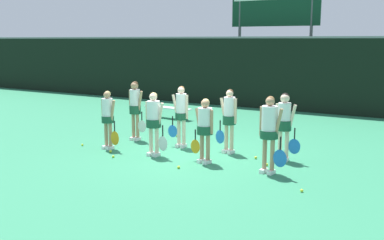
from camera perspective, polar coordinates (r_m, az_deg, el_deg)
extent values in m
plane|color=#2D7F56|center=(12.02, -0.08, -4.38)|extent=(140.00, 140.00, 0.00)
cube|color=black|center=(19.53, 12.60, 5.58)|extent=(60.00, 0.06, 3.07)
cube|color=slate|center=(19.47, 12.78, 10.20)|extent=(60.00, 0.08, 0.08)
cylinder|color=#515156|center=(22.30, 6.04, 8.95)|extent=(0.14, 0.14, 5.12)
cylinder|color=#515156|center=(21.12, 14.79, 8.61)|extent=(0.14, 0.14, 5.12)
cube|color=#0F3823|center=(21.69, 10.46, 13.61)|extent=(4.25, 0.12, 1.49)
cube|color=silver|center=(17.43, -3.12, 1.59)|extent=(2.11, 0.55, 0.04)
cylinder|color=slate|center=(17.06, -0.60, 0.66)|extent=(0.06, 0.06, 0.40)
cylinder|color=slate|center=(16.85, -1.10, 0.55)|extent=(0.06, 0.06, 0.40)
cylinder|color=slate|center=(18.10, -4.99, 1.18)|extent=(0.06, 0.06, 0.40)
cylinder|color=slate|center=(17.91, -5.51, 1.08)|extent=(0.06, 0.06, 0.40)
cylinder|color=tan|center=(12.70, -10.32, -1.96)|extent=(0.10, 0.10, 0.78)
cylinder|color=tan|center=(12.81, -10.84, -1.87)|extent=(0.10, 0.10, 0.78)
cube|color=white|center=(12.75, -10.36, -3.49)|extent=(0.13, 0.25, 0.09)
cube|color=white|center=(12.87, -10.88, -3.38)|extent=(0.13, 0.25, 0.09)
cylinder|color=#194C33|center=(12.67, -10.65, 0.09)|extent=(0.34, 0.34, 0.18)
cylinder|color=white|center=(12.63, -10.68, 1.25)|extent=(0.30, 0.30, 0.65)
sphere|color=tan|center=(12.57, -10.75, 3.14)|extent=(0.19, 0.19, 0.19)
sphere|color=#D8B772|center=(12.58, -10.69, 3.26)|extent=(0.18, 0.18, 0.18)
cylinder|color=tan|center=(12.50, -10.07, 1.11)|extent=(0.21, 0.09, 0.62)
cylinder|color=tan|center=(12.76, -11.25, 1.26)|extent=(0.08, 0.08, 0.62)
cylinder|color=black|center=(12.50, -9.82, -0.76)|extent=(0.03, 0.03, 0.29)
ellipsoid|color=orange|center=(12.56, -9.77, -2.29)|extent=(0.28, 0.03, 0.40)
cylinder|color=beige|center=(11.79, -4.49, -2.71)|extent=(0.10, 0.10, 0.80)
cylinder|color=beige|center=(11.89, -5.24, -2.61)|extent=(0.10, 0.10, 0.80)
cube|color=white|center=(11.85, -4.54, -4.40)|extent=(0.12, 0.24, 0.09)
cube|color=white|center=(11.94, -5.29, -4.29)|extent=(0.12, 0.24, 0.09)
cylinder|color=#194C33|center=(11.74, -4.90, -0.40)|extent=(0.39, 0.39, 0.21)
cylinder|color=white|center=(11.70, -4.92, 0.83)|extent=(0.34, 0.34, 0.66)
sphere|color=beige|center=(11.63, -4.95, 2.93)|extent=(0.20, 0.20, 0.20)
sphere|color=#D8B772|center=(11.65, -4.90, 3.06)|extent=(0.19, 0.19, 0.19)
cylinder|color=beige|center=(11.59, -4.05, 0.68)|extent=(0.21, 0.08, 0.63)
cylinder|color=beige|center=(11.81, -5.73, 0.83)|extent=(0.08, 0.08, 0.63)
cylinder|color=black|center=(11.60, -3.74, -1.36)|extent=(0.03, 0.03, 0.29)
ellipsoid|color=silver|center=(11.68, -3.72, -3.00)|extent=(0.28, 0.03, 0.40)
cylinder|color=tan|center=(11.06, 2.04, -3.64)|extent=(0.10, 0.10, 0.76)
cylinder|color=tan|center=(11.17, 1.27, -3.49)|extent=(0.10, 0.10, 0.76)
cube|color=white|center=(11.12, 1.93, -5.35)|extent=(0.15, 0.26, 0.09)
cube|color=white|center=(11.24, 1.16, -5.18)|extent=(0.15, 0.26, 0.09)
cylinder|color=#194C33|center=(11.02, 1.66, -1.26)|extent=(0.40, 0.40, 0.21)
cylinder|color=white|center=(10.97, 1.67, -0.05)|extent=(0.35, 0.35, 0.62)
sphere|color=tan|center=(10.91, 1.68, 2.09)|extent=(0.21, 0.21, 0.21)
sphere|color=#D8B772|center=(10.92, 1.75, 2.23)|extent=(0.19, 0.19, 0.19)
cylinder|color=tan|center=(11.11, 0.81, 0.00)|extent=(0.21, 0.11, 0.59)
cylinder|color=tan|center=(10.85, 2.51, -0.25)|extent=(0.08, 0.08, 0.59)
cylinder|color=black|center=(11.22, 0.42, -1.85)|extent=(0.03, 0.03, 0.26)
ellipsoid|color=orange|center=(11.28, 0.42, -3.39)|extent=(0.26, 0.03, 0.36)
cylinder|color=tan|center=(10.36, 10.16, -4.51)|extent=(0.10, 0.10, 0.85)
cylinder|color=tan|center=(10.45, 9.20, -4.35)|extent=(0.10, 0.10, 0.85)
cube|color=white|center=(10.44, 10.02, -6.55)|extent=(0.14, 0.25, 0.09)
cube|color=white|center=(10.53, 9.07, -6.38)|extent=(0.14, 0.25, 0.09)
cylinder|color=#194C33|center=(10.30, 9.76, -1.80)|extent=(0.41, 0.41, 0.18)
cylinder|color=white|center=(10.24, 9.81, -0.21)|extent=(0.36, 0.36, 0.71)
sphere|color=tan|center=(10.17, 9.89, 2.33)|extent=(0.20, 0.20, 0.20)
sphere|color=olive|center=(10.18, 9.94, 2.49)|extent=(0.19, 0.19, 0.19)
cylinder|color=tan|center=(10.15, 10.90, -0.41)|extent=(0.22, 0.10, 0.68)
cylinder|color=tan|center=(10.34, 8.79, -0.15)|extent=(0.08, 0.08, 0.68)
cylinder|color=black|center=(10.18, 11.17, -2.91)|extent=(0.03, 0.03, 0.29)
ellipsoid|color=blue|center=(10.27, 11.10, -4.81)|extent=(0.32, 0.03, 0.41)
cylinder|color=tan|center=(13.68, -6.92, -0.83)|extent=(0.10, 0.10, 0.85)
cylinder|color=tan|center=(13.79, -7.45, -0.76)|extent=(0.10, 0.10, 0.85)
cube|color=white|center=(13.74, -6.97, -2.41)|extent=(0.12, 0.25, 0.09)
cube|color=white|center=(13.84, -7.50, -2.32)|extent=(0.12, 0.25, 0.09)
cylinder|color=#194C33|center=(13.65, -7.24, 1.33)|extent=(0.35, 0.35, 0.25)
cylinder|color=white|center=(13.61, -7.26, 2.41)|extent=(0.30, 0.30, 0.70)
sphere|color=tan|center=(13.56, -7.31, 4.34)|extent=(0.23, 0.23, 0.23)
sphere|color=#4C331E|center=(13.57, -7.25, 4.46)|extent=(0.21, 0.21, 0.21)
cylinder|color=tan|center=(13.49, -6.64, 2.30)|extent=(0.22, 0.09, 0.66)
cylinder|color=tan|center=(13.73, -7.84, 2.41)|extent=(0.08, 0.08, 0.66)
cylinder|color=black|center=(13.49, -6.40, 0.51)|extent=(0.03, 0.03, 0.26)
ellipsoid|color=silver|center=(13.54, -6.37, -0.80)|extent=(0.30, 0.03, 0.36)
cylinder|color=beige|center=(12.70, -1.04, -1.67)|extent=(0.10, 0.10, 0.83)
cylinder|color=beige|center=(12.77, -1.69, -1.61)|extent=(0.10, 0.10, 0.83)
cube|color=white|center=(12.75, -1.10, -3.32)|extent=(0.13, 0.25, 0.09)
cube|color=white|center=(12.82, -1.74, -3.25)|extent=(0.13, 0.25, 0.09)
cylinder|color=#194C33|center=(12.64, -1.38, 0.50)|extent=(0.34, 0.34, 0.19)
cylinder|color=white|center=(12.60, -1.38, 1.77)|extent=(0.29, 0.29, 0.70)
sphere|color=beige|center=(12.54, -1.39, 3.80)|extent=(0.19, 0.19, 0.19)
sphere|color=olive|center=(12.55, -1.35, 3.92)|extent=(0.18, 0.18, 0.18)
cylinder|color=beige|center=(12.68, -2.13, 1.77)|extent=(0.22, 0.09, 0.67)
cylinder|color=beige|center=(12.52, -0.66, 1.67)|extent=(0.08, 0.08, 0.67)
cylinder|color=black|center=(12.77, -2.48, -0.08)|extent=(0.03, 0.03, 0.26)
ellipsoid|color=blue|center=(12.83, -2.47, -1.43)|extent=(0.31, 0.03, 0.36)
cylinder|color=beige|center=(12.07, 5.07, -2.35)|extent=(0.10, 0.10, 0.82)
cylinder|color=beige|center=(12.15, 4.38, -2.25)|extent=(0.10, 0.10, 0.82)
cube|color=white|center=(12.13, 4.97, -4.06)|extent=(0.13, 0.25, 0.09)
cube|color=white|center=(12.21, 4.29, -3.95)|extent=(0.13, 0.25, 0.09)
cylinder|color=#194C33|center=(12.02, 4.76, 0.00)|extent=(0.35, 0.35, 0.24)
cylinder|color=white|center=(11.97, 4.78, 1.26)|extent=(0.31, 0.31, 0.70)
sphere|color=beige|center=(11.91, 4.81, 3.37)|extent=(0.19, 0.19, 0.19)
sphere|color=#4C331E|center=(11.92, 4.86, 3.50)|extent=(0.18, 0.18, 0.18)
cylinder|color=beige|center=(12.07, 3.99, 1.28)|extent=(0.22, 0.10, 0.66)
cylinder|color=beige|center=(11.88, 5.53, 1.11)|extent=(0.08, 0.08, 0.66)
cylinder|color=black|center=(12.17, 3.60, -0.66)|extent=(0.03, 0.03, 0.27)
ellipsoid|color=blue|center=(12.24, 3.58, -2.14)|extent=(0.26, 0.03, 0.37)
cylinder|color=beige|center=(11.54, 11.94, -3.13)|extent=(0.10, 0.10, 0.82)
cylinder|color=beige|center=(11.58, 11.10, -3.06)|extent=(0.10, 0.10, 0.82)
cube|color=white|center=(11.60, 11.84, -4.91)|extent=(0.13, 0.25, 0.09)
cube|color=white|center=(11.64, 11.00, -4.83)|extent=(0.13, 0.25, 0.09)
cylinder|color=#194C33|center=(11.46, 11.60, -0.67)|extent=(0.37, 0.37, 0.26)
cylinder|color=white|center=(11.42, 11.65, 0.51)|extent=(0.32, 0.32, 0.66)
sphere|color=beige|center=(11.35, 11.73, 2.71)|extent=(0.23, 0.23, 0.23)
sphere|color=black|center=(11.37, 11.76, 2.87)|extent=(0.21, 0.21, 0.21)
cylinder|color=beige|center=(11.37, 12.62, 0.37)|extent=(0.21, 0.09, 0.63)
cylinder|color=beige|center=(11.46, 10.73, 0.51)|extent=(0.08, 0.08, 0.63)
cylinder|color=black|center=(11.41, 12.91, -1.68)|extent=(0.03, 0.03, 0.28)
ellipsoid|color=blue|center=(11.48, 12.84, -3.29)|extent=(0.31, 0.03, 0.38)
sphere|color=#CCE033|center=(12.39, -10.30, -3.94)|extent=(0.07, 0.07, 0.07)
sphere|color=#CCE033|center=(9.39, 13.76, -8.70)|extent=(0.07, 0.07, 0.07)
sphere|color=#CCE033|center=(13.42, -3.69, -2.70)|extent=(0.07, 0.07, 0.07)
sphere|color=#CCE033|center=(11.85, -9.97, -4.59)|extent=(0.07, 0.07, 0.07)
sphere|color=#CCE033|center=(14.21, -9.98, -2.11)|extent=(0.07, 0.07, 0.07)
sphere|color=#CCE033|center=(11.08, 9.47, -5.61)|extent=(0.07, 0.07, 0.07)
sphere|color=#CCE033|center=(10.72, -1.71, -6.01)|extent=(0.07, 0.07, 0.07)
sphere|color=#CCE033|center=(11.68, 8.09, -4.74)|extent=(0.07, 0.07, 0.07)
sphere|color=#CCE033|center=(13.32, -13.75, -3.09)|extent=(0.06, 0.06, 0.06)
sphere|color=#CCE033|center=(14.17, -1.95, -1.99)|extent=(0.07, 0.07, 0.07)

